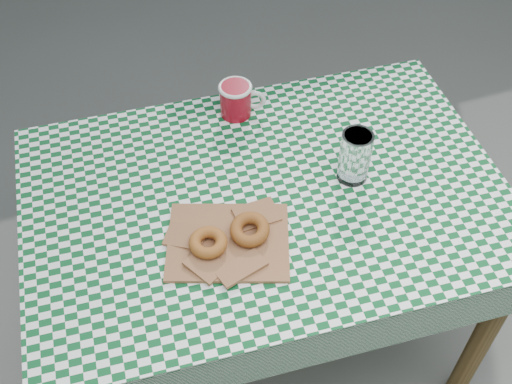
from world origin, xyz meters
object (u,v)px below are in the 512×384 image
(table, at_px, (265,278))
(coffee_mug, at_px, (236,100))
(drinking_glass, at_px, (355,156))
(paper_bag, at_px, (228,241))

(table, height_order, coffee_mug, coffee_mug)
(coffee_mug, bearing_deg, table, -74.85)
(coffee_mug, relative_size, drinking_glass, 1.21)
(table, height_order, paper_bag, paper_bag)
(table, bearing_deg, paper_bag, -135.85)
(paper_bag, bearing_deg, table, 39.72)
(table, relative_size, drinking_glass, 8.32)
(table, relative_size, coffee_mug, 6.87)
(table, distance_m, drinking_glass, 0.51)
(paper_bag, bearing_deg, drinking_glass, 14.84)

